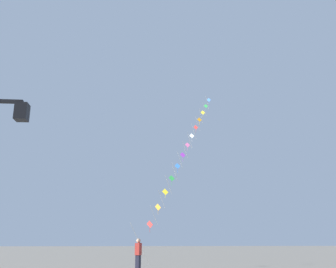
# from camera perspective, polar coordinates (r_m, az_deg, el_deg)

# --- Properties ---
(kite_train) EXTENTS (7.99, 16.22, 16.42)m
(kite_train) POSITION_cam_1_polar(r_m,az_deg,el_deg) (30.60, 2.61, -2.58)
(kite_train) COLOR brown
(kite_train) RESTS_ON ground_plane
(kite_flyer) EXTENTS (0.38, 0.62, 1.71)m
(kite_flyer) POSITION_cam_1_polar(r_m,az_deg,el_deg) (20.17, -4.60, -18.02)
(kite_flyer) COLOR #1E1E2D
(kite_flyer) RESTS_ON ground_plane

